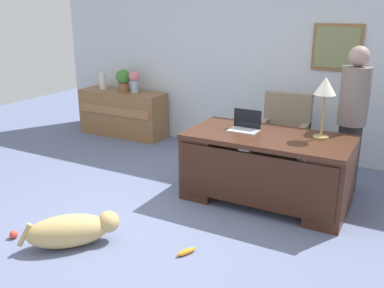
# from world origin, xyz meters

# --- Properties ---
(ground_plane) EXTENTS (12.00, 12.00, 0.00)m
(ground_plane) POSITION_xyz_m (0.00, 0.00, 0.00)
(ground_plane) COLOR slate
(back_wall) EXTENTS (7.00, 0.16, 2.70)m
(back_wall) POSITION_xyz_m (0.01, 2.60, 1.35)
(back_wall) COLOR silver
(back_wall) RESTS_ON ground_plane
(desk) EXTENTS (1.75, 0.90, 0.77)m
(desk) POSITION_xyz_m (0.75, 0.89, 0.42)
(desk) COLOR #422316
(desk) RESTS_ON ground_plane
(credenza) EXTENTS (1.49, 0.50, 0.75)m
(credenza) POSITION_xyz_m (-2.24, 2.25, 0.37)
(credenza) COLOR olive
(credenza) RESTS_ON ground_plane
(armchair) EXTENTS (0.60, 0.59, 1.04)m
(armchair) POSITION_xyz_m (0.64, 1.80, 0.47)
(armchair) COLOR gray
(armchair) RESTS_ON ground_plane
(person_standing) EXTENTS (0.32, 0.32, 1.68)m
(person_standing) POSITION_xyz_m (1.47, 1.65, 0.87)
(person_standing) COLOR #262323
(person_standing) RESTS_ON ground_plane
(dog_lying) EXTENTS (0.73, 0.73, 0.30)m
(dog_lying) POSITION_xyz_m (-0.47, -0.82, 0.15)
(dog_lying) COLOR tan
(dog_lying) RESTS_ON ground_plane
(laptop) EXTENTS (0.32, 0.22, 0.22)m
(laptop) POSITION_xyz_m (0.45, 0.97, 0.82)
(laptop) COLOR #B2B5BA
(laptop) RESTS_ON desk
(desk_lamp) EXTENTS (0.22, 0.22, 0.64)m
(desk_lamp) POSITION_xyz_m (1.26, 1.07, 1.28)
(desk_lamp) COLOR #9E8447
(desk_lamp) RESTS_ON desk
(vase_with_flowers) EXTENTS (0.17, 0.17, 0.35)m
(vase_with_flowers) POSITION_xyz_m (-1.98, 2.25, 0.96)
(vase_with_flowers) COLOR #97B8D0
(vase_with_flowers) RESTS_ON credenza
(vase_empty) EXTENTS (0.11, 0.11, 0.27)m
(vase_empty) POSITION_xyz_m (-2.63, 2.25, 0.88)
(vase_empty) COLOR silver
(vase_empty) RESTS_ON credenza
(potted_plant) EXTENTS (0.24, 0.24, 0.36)m
(potted_plant) POSITION_xyz_m (-2.19, 2.25, 0.95)
(potted_plant) COLOR brown
(potted_plant) RESTS_ON credenza
(dog_toy_ball) EXTENTS (0.08, 0.08, 0.08)m
(dog_toy_ball) POSITION_xyz_m (-1.05, -1.00, 0.04)
(dog_toy_ball) COLOR #E53F33
(dog_toy_ball) RESTS_ON ground_plane
(dog_toy_bone) EXTENTS (0.13, 0.20, 0.05)m
(dog_toy_bone) POSITION_xyz_m (0.50, -0.46, 0.03)
(dog_toy_bone) COLOR orange
(dog_toy_bone) RESTS_ON ground_plane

